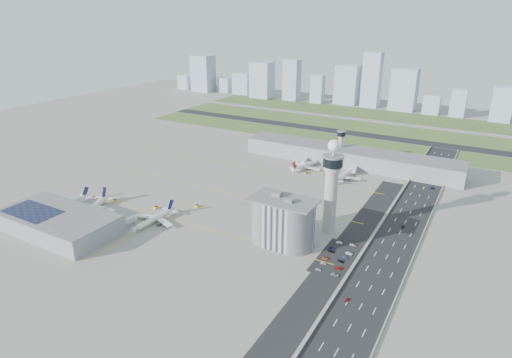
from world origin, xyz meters
The scene contains 64 objects.
ground centered at (0.00, 0.00, 0.00)m, with size 1000.00×1000.00×0.00m, color gray.
grass_strip_0 centered at (-20.00, 225.00, 0.04)m, with size 480.00×50.00×0.08m, color #466530.
grass_strip_1 centered at (-20.00, 300.00, 0.04)m, with size 480.00×60.00×0.08m, color #526E34.
grass_strip_2 centered at (-20.00, 380.00, 0.04)m, with size 480.00×70.00×0.08m, color #41592A.
runway centered at (-20.00, 262.00, 0.06)m, with size 480.00×22.00×0.10m, color black.
highway centered at (115.00, 0.00, 0.05)m, with size 28.00×500.00×0.10m, color black.
barrier_left centered at (101.00, 0.00, 0.60)m, with size 0.60×500.00×1.20m, color #9E9E99.
barrier_right centered at (129.00, 0.00, 0.60)m, with size 0.60×500.00×1.20m, color #9E9E99.
landside_road centered at (90.00, -10.00, 0.04)m, with size 18.00×260.00×0.08m, color black.
parking_lot centered at (88.00, -22.00, 0.05)m, with size 20.00×44.00×0.10m, color black.
taxiway_line_h_0 centered at (-40.00, -30.00, 0.01)m, with size 260.00×0.60×0.01m, color yellow.
taxiway_line_h_1 centered at (-40.00, 30.00, 0.01)m, with size 260.00×0.60×0.01m, color yellow.
taxiway_line_h_2 centered at (-40.00, 90.00, 0.01)m, with size 260.00×0.60×0.01m, color yellow.
taxiway_line_v centered at (-40.00, 30.00, 0.01)m, with size 0.60×260.00×0.01m, color yellow.
control_tower centered at (72.00, 8.00, 35.04)m, with size 14.00×14.00×64.50m.
secondary_tower centered at (30.00, 150.00, 18.80)m, with size 8.60×8.60×31.90m.
admin_building centered at (51.99, -22.00, 15.30)m, with size 42.00×24.00×33.50m.
terminal_pier centered at (40.00, 148.00, 7.90)m, with size 210.00×32.00×15.80m.
near_terminal centered at (-88.07, -82.02, 6.43)m, with size 84.00×42.00×13.00m.
airplane_near_a centered at (-115.76, -53.50, 5.28)m, with size 37.70×32.04×10.56m, color white, non-canonical shape.
airplane_near_b centered at (-90.98, -51.57, 6.17)m, with size 44.04×37.44×12.33m, color white, non-canonical shape.
airplane_near_c centered at (-39.12, -42.10, 5.64)m, with size 40.30×34.26×11.28m, color white, non-canonical shape.
airplane_far_a centered at (8.54, 116.96, 5.46)m, with size 38.98×33.13×10.91m, color white, non-canonical shape.
airplane_far_b centered at (48.12, 108.40, 5.41)m, with size 38.63×32.83×10.82m, color white, non-canonical shape.
jet_bridge_near_0 centered at (-113.00, -61.00, 2.85)m, with size 14.00×3.00×5.70m, color silver, non-canonical shape.
jet_bridge_near_1 centered at (-83.00, -61.00, 2.85)m, with size 14.00×3.00×5.70m, color silver, non-canonical shape.
jet_bridge_near_2 centered at (-53.00, -61.00, 2.85)m, with size 14.00×3.00×5.70m, color silver, non-canonical shape.
jet_bridge_far_0 centered at (2.00, 132.00, 2.85)m, with size 14.00×3.00×5.70m, color silver, non-canonical shape.
jet_bridge_far_1 centered at (52.00, 132.00, 2.85)m, with size 14.00×3.00×5.70m, color silver, non-canonical shape.
tug_0 centered at (-92.20, -28.17, 0.88)m, with size 2.08×3.03×1.76m, color #FCA91B, non-canonical shape.
tug_1 centered at (-54.28, -22.87, 1.05)m, with size 2.48×3.61×2.10m, color yellow, non-canonical shape.
tug_2 centered at (-48.27, -36.97, 0.84)m, with size 1.99×2.90×1.68m, color gold, non-canonical shape.
tug_3 centered at (-28.95, -5.08, 0.98)m, with size 2.32×3.38×1.97m, color yellow, non-canonical shape.
tug_4 centered at (14.75, 102.86, 0.90)m, with size 2.12×3.09×1.80m, color orange, non-canonical shape.
tug_5 centered at (43.38, 89.29, 0.84)m, with size 1.98×2.88×1.67m, color orange, non-canonical shape.
car_lot_0 centered at (84.02, -39.89, 0.57)m, with size 1.35×3.35×1.14m, color silver.
car_lot_1 centered at (84.15, -32.25, 0.54)m, with size 1.15×3.29×1.08m, color gray.
car_lot_2 centered at (82.95, -26.66, 0.63)m, with size 2.09×4.54×1.26m, color #B14F29.
car_lot_3 centered at (83.28, -16.92, 0.63)m, with size 1.77×4.35×1.26m, color black.
car_lot_4 centered at (82.93, -12.81, 0.61)m, with size 1.44×3.58×1.22m, color navy.
car_lot_5 centered at (84.11, -4.60, 0.65)m, with size 1.38×3.95×1.30m, color white.
car_lot_6 centered at (94.19, -40.25, 0.66)m, with size 2.19×4.74×1.32m, color #969696.
car_lot_7 centered at (93.97, -32.73, 0.65)m, with size 1.82×4.47×1.30m, color #9F1005.
car_lot_8 centered at (92.39, -25.05, 0.65)m, with size 1.53×3.80×1.29m, color black.
car_lot_9 centered at (93.22, -20.04, 0.56)m, with size 1.19×3.40×1.12m, color navy.
car_lot_10 centered at (93.96, -14.10, 0.63)m, with size 2.08×4.51×1.25m, color white.
car_lot_11 centered at (92.90, -3.05, 0.66)m, with size 1.85×4.54×1.32m, color #A6A7B1.
car_hw_0 centered at (107.40, -58.86, 0.57)m, with size 1.34×3.34×1.14m, color maroon.
car_hw_1 centered at (115.09, 38.89, 0.65)m, with size 1.38×3.94×1.30m, color black.
car_hw_2 centered at (121.49, 121.65, 0.66)m, with size 2.18×4.74×1.32m, color #0C184D.
car_hw_4 centered at (107.93, 179.75, 0.60)m, with size 1.43×3.55×1.21m, color #919598.
skyline_bldg_0 centered at (-377.77, 421.70, 13.25)m, with size 24.05×19.24×26.50m, color #9EADC1.
skyline_bldg_1 centered at (-331.22, 417.61, 32.80)m, with size 37.63×30.10×65.60m, color #9EADC1.
skyline_bldg_2 centered at (-291.25, 430.16, 13.39)m, with size 22.81×18.25×26.79m, color #9EADC1.
skyline_bldg_3 centered at (-252.58, 431.35, 18.47)m, with size 32.30×25.84×36.93m, color #9EADC1.
skyline_bldg_4 centered at (-204.47, 415.19, 30.18)m, with size 35.81×28.65×60.36m, color #9EADC1.
skyline_bldg_5 centered at (-150.11, 419.66, 33.44)m, with size 25.49×20.39×66.89m, color #9EADC1.
skyline_bldg_6 centered at (-102.68, 417.90, 22.60)m, with size 20.04×16.03×45.20m, color #9EADC1.
skyline_bldg_7 centered at (-59.44, 436.89, 30.61)m, with size 35.76×28.61×61.22m, color #9EADC1.
skyline_bldg_8 centered at (-19.42, 431.56, 41.69)m, with size 26.33×21.06×83.39m, color #9EADC1.
skyline_bldg_9 centered at (30.27, 432.32, 31.06)m, with size 36.96×29.57×62.11m, color #9EADC1.
skyline_bldg_10 centered at (73.27, 423.68, 13.87)m, with size 23.01×18.41×27.75m, color #9EADC1.
skyline_bldg_11 centered at (108.28, 423.34, 19.48)m, with size 20.22×16.18×38.97m, color #9EADC1.
skyline_bldg_12 centered at (162.17, 421.29, 23.44)m, with size 26.14×20.92×46.89m, color #9EADC1.
Camera 1 is at (156.91, -240.70, 138.75)m, focal length 30.00 mm.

